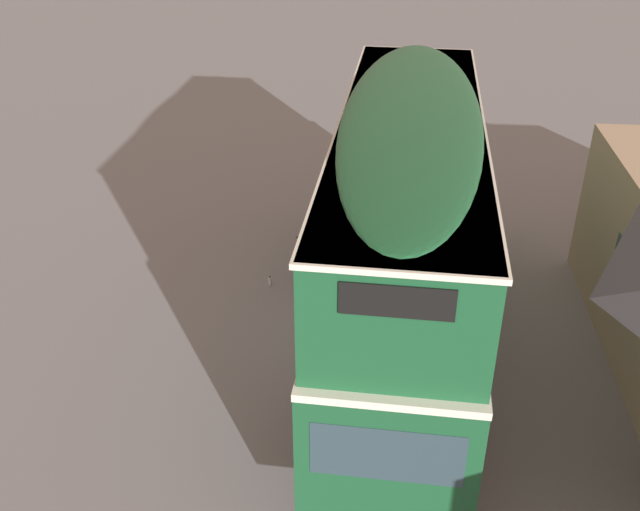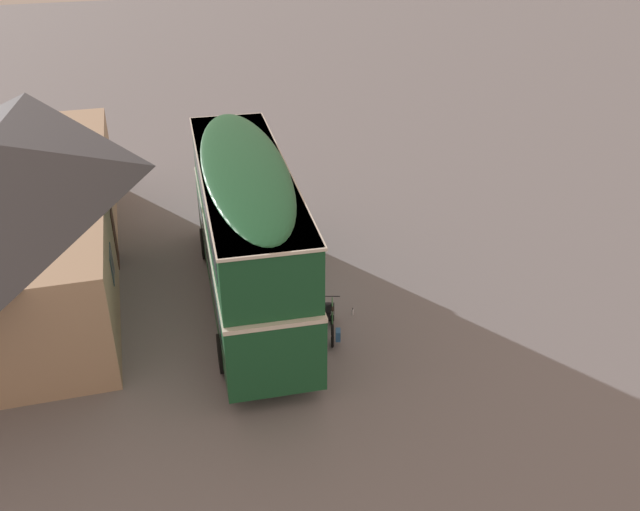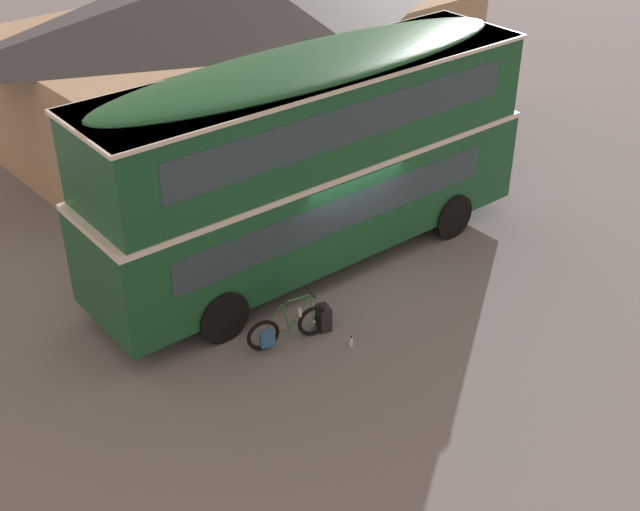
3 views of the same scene
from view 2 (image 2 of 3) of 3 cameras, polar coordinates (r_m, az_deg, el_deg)
name	(u,v)px [view 2 (image 2 of 3)]	position (r m, az deg, el deg)	size (l,w,h in m)	color
ground_plane	(272,297)	(22.31, -4.01, -3.45)	(120.00, 120.00, 0.00)	slate
double_decker_bus	(248,228)	(20.82, -5.99, 2.28)	(10.51, 3.11, 4.79)	black
touring_bicycle	(333,325)	(20.32, 1.08, -5.78)	(1.71, 0.64, 1.05)	black
backpack_on_ground	(329,311)	(21.08, 0.73, -4.59)	(0.35, 0.39, 0.58)	black
water_bottle_clear_plastic	(353,312)	(21.40, 2.71, -4.65)	(0.07, 0.07, 0.23)	silver
pub_building	(1,211)	(24.55, -24.87, 3.32)	(14.51, 7.32, 4.72)	tan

